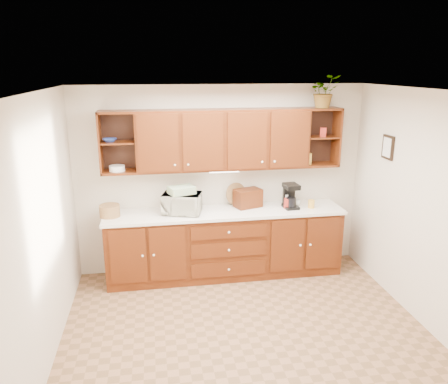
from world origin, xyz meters
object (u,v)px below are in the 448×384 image
object	(u,v)px
microwave	(182,203)
bread_box	(248,198)
potted_plant	(324,91)
coffee_maker	(290,196)

from	to	relation	value
microwave	bread_box	size ratio (longest dim) A/B	1.37
microwave	potted_plant	bearing A→B (deg)	17.88
bread_box	coffee_maker	bearing A→B (deg)	-32.00
microwave	bread_box	bearing A→B (deg)	23.50
bread_box	coffee_maker	xyz separation A→B (m)	(0.57, -0.13, 0.04)
bread_box	potted_plant	xyz separation A→B (m)	(1.00, -0.05, 1.44)
microwave	coffee_maker	bearing A→B (deg)	15.49
microwave	coffee_maker	distance (m)	1.50
potted_plant	microwave	bearing A→B (deg)	-177.48
microwave	bread_box	xyz separation A→B (m)	(0.92, 0.13, -0.01)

